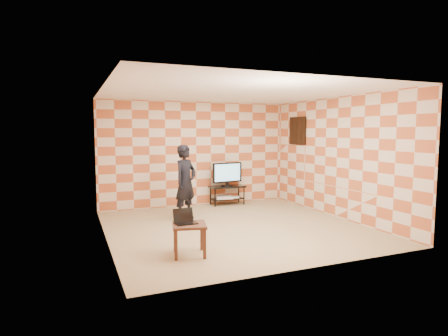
{
  "coord_description": "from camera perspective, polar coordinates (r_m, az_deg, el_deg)",
  "views": [
    {
      "loc": [
        -3.04,
        -6.79,
        1.93
      ],
      "look_at": [
        0.0,
        0.6,
        1.15
      ],
      "focal_mm": 30.0,
      "sensor_mm": 36.0,
      "label": 1
    }
  ],
  "objects": [
    {
      "name": "tv",
      "position": [
        9.84,
        0.51,
        -0.77
      ],
      "size": [
        0.85,
        0.19,
        0.62
      ],
      "color": "black",
      "rests_on": "tv_stand"
    },
    {
      "name": "tv_stand",
      "position": [
        9.9,
        0.5,
        -3.52
      ],
      "size": [
        0.93,
        0.42,
        0.5
      ],
      "color": "black",
      "rests_on": "floor"
    },
    {
      "name": "wall_back",
      "position": [
        9.79,
        -4.24,
        2.17
      ],
      "size": [
        5.0,
        0.02,
        2.7
      ],
      "primitive_type": "cube",
      "color": "beige",
      "rests_on": "ground"
    },
    {
      "name": "wall_left",
      "position": [
        6.83,
        -17.75,
        0.44
      ],
      "size": [
        0.02,
        5.0,
        2.7
      ],
      "primitive_type": "cube",
      "color": "beige",
      "rests_on": "ground"
    },
    {
      "name": "floor",
      "position": [
        7.68,
        1.73,
        -8.97
      ],
      "size": [
        5.0,
        5.0,
        0.0
      ],
      "primitive_type": "plane",
      "color": "tan",
      "rests_on": "ground"
    },
    {
      "name": "game_console",
      "position": [
        9.98,
        1.73,
        -4.44
      ],
      "size": [
        0.22,
        0.18,
        0.04
      ],
      "primitive_type": "cube",
      "rotation": [
        0.0,
        0.0,
        -0.21
      ],
      "color": "silver",
      "rests_on": "tv_stand"
    },
    {
      "name": "wall_front",
      "position": [
        5.29,
        12.91,
        -0.86
      ],
      "size": [
        5.0,
        0.02,
        2.7
      ],
      "primitive_type": "cube",
      "color": "beige",
      "rests_on": "ground"
    },
    {
      "name": "laptop",
      "position": [
        5.95,
        -5.99,
        -7.87
      ],
      "size": [
        0.35,
        0.29,
        0.22
      ],
      "color": "black",
      "rests_on": "side_table"
    },
    {
      "name": "side_table",
      "position": [
        5.93,
        -5.31,
        -9.29
      ],
      "size": [
        0.62,
        0.62,
        0.5
      ],
      "color": "#3D1F11",
      "rests_on": "floor"
    },
    {
      "name": "dvd_player",
      "position": [
        9.86,
        -0.0,
        -4.48
      ],
      "size": [
        0.48,
        0.38,
        0.07
      ],
      "primitive_type": "cube",
      "rotation": [
        0.0,
        0.0,
        -0.15
      ],
      "color": "silver",
      "rests_on": "tv_stand"
    },
    {
      "name": "ceiling",
      "position": [
        7.48,
        1.79,
        11.48
      ],
      "size": [
        5.0,
        5.0,
        0.02
      ],
      "primitive_type": "cube",
      "color": "white",
      "rests_on": "wall_back"
    },
    {
      "name": "wall_right",
      "position": [
        8.78,
        16.82,
        1.55
      ],
      "size": [
        0.02,
        5.0,
        2.7
      ],
      "primitive_type": "cube",
      "color": "beige",
      "rests_on": "ground"
    },
    {
      "name": "wall_art",
      "position": [
        10.0,
        11.14,
        5.59
      ],
      "size": [
        0.04,
        0.72,
        0.72
      ],
      "color": "black",
      "rests_on": "wall_right"
    },
    {
      "name": "person",
      "position": [
        8.26,
        -5.88,
        -2.16
      ],
      "size": [
        0.72,
        0.66,
        1.64
      ],
      "primitive_type": "imported",
      "rotation": [
        0.0,
        0.0,
        0.58
      ],
      "color": "black",
      "rests_on": "floor"
    }
  ]
}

